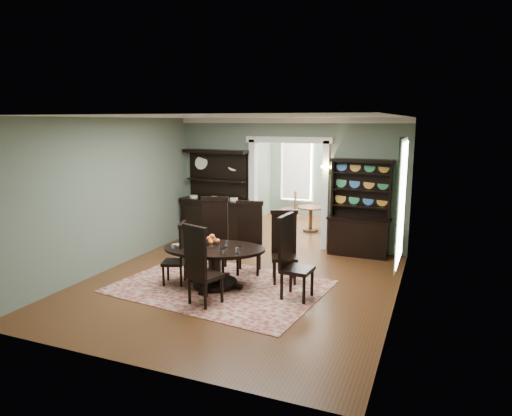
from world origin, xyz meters
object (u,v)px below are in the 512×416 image
at_px(welsh_dresser, 359,221).
at_px(sideboard, 215,209).
at_px(dining_table, 215,259).
at_px(parlor_table, 311,215).

bearing_deg(welsh_dresser, sideboard, -178.80).
bearing_deg(dining_table, sideboard, 102.73).
distance_m(welsh_dresser, parlor_table, 2.38).
bearing_deg(welsh_dresser, dining_table, -124.11).
bearing_deg(welsh_dresser, parlor_table, 132.56).
bearing_deg(parlor_table, sideboard, -137.61).
bearing_deg(parlor_table, welsh_dresser, -48.14).
xyz_separation_m(dining_table, sideboard, (-1.47, 2.93, 0.28)).
xyz_separation_m(dining_table, parlor_table, (0.48, 4.71, -0.06)).
distance_m(sideboard, parlor_table, 2.67).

